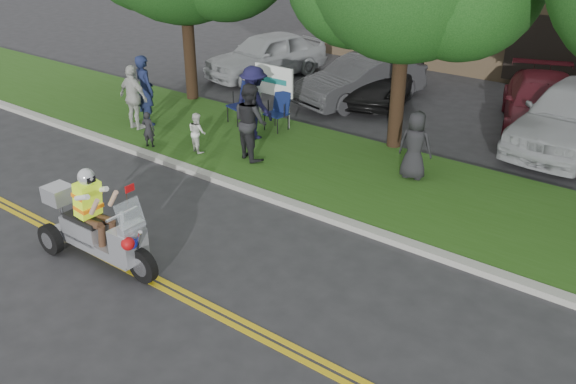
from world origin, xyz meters
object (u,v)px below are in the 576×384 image
Objects in this scene: lawn_chair_a at (279,108)px; parked_car_right at (543,105)px; trike_scooter at (96,229)px; spectator_adult_left at (145,90)px; parked_car_far_right at (574,115)px; parked_car_mid at (380,79)px; spectator_adult_mid at (251,122)px; parked_car_far_left at (266,55)px; lawn_chair_b at (243,100)px; parked_car_left at (361,80)px; spectator_adult_right at (134,97)px.

lawn_chair_a is 7.14m from parked_car_right.
spectator_adult_left is (-4.63, 5.15, 0.45)m from trike_scooter.
trike_scooter and parked_car_far_right have the same top height.
parked_car_mid is at bearing -106.63° from spectator_adult_left.
parked_car_mid is (-0.14, 6.42, -0.39)m from spectator_adult_mid.
parked_car_far_left is 0.92× the size of parked_car_right.
lawn_chair_b reaches higher than lawn_chair_a.
trike_scooter is at bearing -74.77° from lawn_chair_a.
spectator_adult_mid reaches higher than parked_car_left.
spectator_adult_right is at bearing -134.16° from parked_car_mid.
parked_car_mid reaches higher than lawn_chair_b.
spectator_adult_mid reaches higher than lawn_chair_b.
spectator_adult_left is at bearing -146.48° from parked_car_far_right.
spectator_adult_mid is at bearing -104.09° from parked_car_mid.
parked_car_left is 0.76m from parked_car_mid.
parked_car_far_right reaches higher than parked_car_right.
parked_car_left is 5.30m from parked_car_right.
parked_car_mid is 0.92× the size of parked_car_right.
parked_car_far_left is 4.51m from parked_car_mid.
parked_car_far_right is (5.10, 10.63, 0.26)m from trike_scooter.
parked_car_left reaches higher than parked_car_mid.
parked_car_left is at bearing 5.42° from parked_car_far_left.
parked_car_left is (-0.39, 5.70, -0.31)m from spectator_adult_mid.
trike_scooter reaches higher than parked_car_far_left.
parked_car_far_left reaches higher than parked_car_left.
parked_car_far_left is at bearing -171.62° from parked_car_left.
trike_scooter is 11.79m from parked_car_far_right.
trike_scooter is 12.52m from parked_car_far_left.
parked_car_far_left is (-4.64, 6.28, -0.24)m from spectator_adult_mid.
spectator_adult_right is at bearing -161.64° from parked_car_right.
spectator_adult_right is (-3.84, -0.31, -0.05)m from spectator_adult_mid.
trike_scooter is at bearing -51.29° from parked_car_far_left.
trike_scooter reaches higher than parked_car_left.
parked_car_far_right is at bearing 42.21° from lawn_chair_b.
parked_car_far_left is 1.06× the size of parked_car_left.
lawn_chair_a is at bearing -79.26° from parked_car_left.
spectator_adult_left is at bearing -83.83° from spectator_adult_right.
parked_car_far_right is (6.58, 3.59, 0.19)m from lawn_chair_a.
lawn_chair_a is 0.20× the size of parked_car_far_right.
parked_car_left is (3.50, 5.56, -0.35)m from spectator_adult_left.
lawn_chair_a is 1.15m from lawn_chair_b.
parked_car_mid is at bearing -69.21° from spectator_adult_mid.
parked_car_right is (8.75, 6.31, -0.34)m from spectator_adult_left.
spectator_adult_left is 7.33m from parked_car_mid.
lawn_chair_b is 0.22× the size of parked_car_far_right.
spectator_adult_left is at bearing -123.34° from lawn_chair_b.
parked_car_mid is at bearing 85.62° from lawn_chair_a.
spectator_adult_mid is at bearing -175.25° from spectator_adult_right.
spectator_adult_mid reaches higher than lawn_chair_a.
spectator_adult_right reaches higher than trike_scooter.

